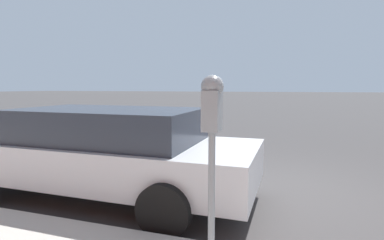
# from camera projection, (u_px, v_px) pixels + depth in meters

# --- Properties ---
(ground_plane) EXTENTS (220.00, 220.00, 0.00)m
(ground_plane) POSITION_uv_depth(u_px,v_px,m) (274.00, 191.00, 4.92)
(ground_plane) COLOR #3D3A3A
(parking_meter) EXTENTS (0.21, 0.19, 1.64)m
(parking_meter) POSITION_uv_depth(u_px,v_px,m) (212.00, 121.00, 2.51)
(parking_meter) COLOR gray
(parking_meter) RESTS_ON sidewalk
(car_silver) EXTENTS (2.02, 4.89, 1.37)m
(car_silver) POSITION_uv_depth(u_px,v_px,m) (101.00, 150.00, 4.61)
(car_silver) COLOR #B7BABF
(car_silver) RESTS_ON ground_plane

